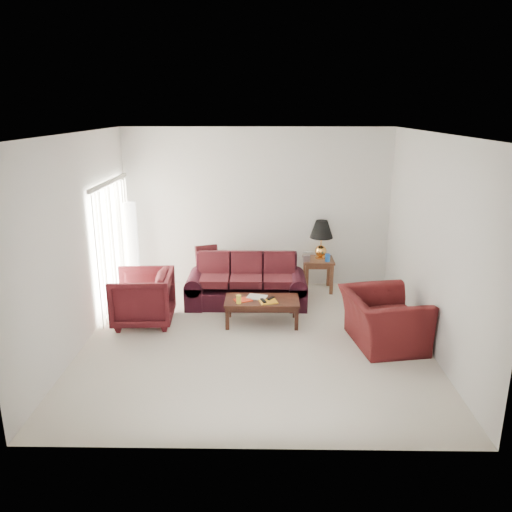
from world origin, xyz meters
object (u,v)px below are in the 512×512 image
Objects in this scene: armchair_right at (383,319)px; armchair_left at (143,298)px; coffee_table at (262,311)px; sofa at (246,281)px; floor_lamp at (132,247)px; end_table at (318,274)px.

armchair_left is at bearing 69.51° from armchair_right.
armchair_left is at bearing -162.59° from coffee_table.
sofa is at bearing 43.44° from armchair_right.
coffee_table is at bearing -30.66° from floor_lamp.
armchair_right is (4.17, -2.12, -0.47)m from floor_lamp.
sofa is 3.41× the size of end_table.
armchair_left reaches higher than coffee_table.
floor_lamp is 1.46× the size of coffee_table.
end_table is at bearing 114.37° from armchair_left.
sofa is 1.52m from end_table.
floor_lamp is at bearing 166.42° from coffee_table.
floor_lamp is at bearing 53.10° from armchair_right.
end_table is 0.52× the size of coffee_table.
floor_lamp reaches higher than coffee_table.
armchair_right reaches higher than end_table.
floor_lamp reaches higher than end_table.
armchair_right is at bearing -72.55° from end_table.
floor_lamp reaches higher than sofa.
end_table is 0.65× the size of armchair_left.
sofa is 1.77× the size of coffee_table.
coffee_table is (0.28, -0.82, -0.22)m from sofa.
floor_lamp is 1.83× the size of armchair_left.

